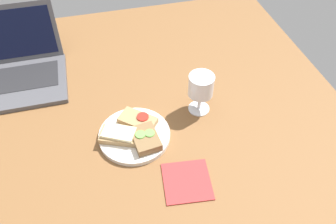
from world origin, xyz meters
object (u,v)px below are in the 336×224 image
(napkin, at_px, (187,181))
(sandwich_with_tomato, at_px, (138,120))
(sandwich_with_cucumber, at_px, (145,139))
(wine_glass, at_px, (201,88))
(laptop, at_px, (19,69))
(plate, at_px, (134,135))
(sandwich_with_cheese, at_px, (119,135))

(napkin, bearing_deg, sandwich_with_tomato, 111.45)
(sandwich_with_tomato, distance_m, sandwich_with_cucumber, 0.08)
(wine_glass, xyz_separation_m, laptop, (-0.58, 0.32, -0.06))
(sandwich_with_cucumber, height_order, napkin, sandwich_with_cucumber)
(plate, bearing_deg, wine_glass, 15.36)
(sandwich_with_cheese, xyz_separation_m, sandwich_with_cucumber, (0.07, -0.03, -0.00))
(sandwich_with_tomato, xyz_separation_m, napkin, (0.09, -0.23, -0.02))
(sandwich_with_cheese, bearing_deg, sandwich_with_tomato, 34.91)
(sandwich_with_cheese, distance_m, wine_glass, 0.29)
(laptop, height_order, napkin, laptop)
(plate, distance_m, napkin, 0.22)
(sandwich_with_cucumber, relative_size, wine_glass, 0.76)
(wine_glass, bearing_deg, plate, -164.64)
(plate, height_order, napkin, plate)
(laptop, bearing_deg, sandwich_with_cucumber, -47.94)
(plate, height_order, laptop, laptop)
(sandwich_with_cucumber, bearing_deg, wine_glass, 26.37)
(sandwich_with_cheese, relative_size, wine_glass, 0.90)
(sandwich_with_cheese, height_order, napkin, sandwich_with_cheese)
(sandwich_with_tomato, bearing_deg, napkin, -68.55)
(plate, bearing_deg, sandwich_with_cucumber, -54.59)
(sandwich_with_tomato, bearing_deg, sandwich_with_cucumber, -85.28)
(sandwich_with_tomato, relative_size, wine_glass, 0.90)
(sandwich_with_cucumber, distance_m, laptop, 0.56)
(sandwich_with_tomato, xyz_separation_m, sandwich_with_cucumber, (0.01, -0.08, 0.00))
(sandwich_with_cheese, distance_m, napkin, 0.25)
(laptop, distance_m, napkin, 0.73)
(plate, height_order, sandwich_with_cucumber, sandwich_with_cucumber)
(sandwich_with_cheese, xyz_separation_m, wine_glass, (0.28, 0.07, 0.07))
(laptop, bearing_deg, napkin, -51.08)
(sandwich_with_cheese, bearing_deg, sandwich_with_cucumber, -24.64)
(sandwich_with_tomato, relative_size, sandwich_with_cucumber, 1.18)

